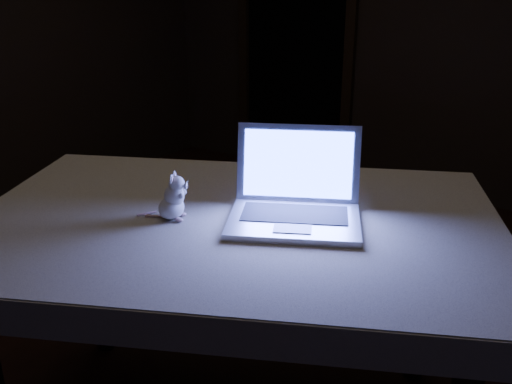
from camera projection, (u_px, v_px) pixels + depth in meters
The scene contains 7 objects.
floor at pixel (225, 364), 2.47m from camera, with size 5.00×5.00×0.00m, color black.
back_wall at pixel (434, 17), 3.96m from camera, with size 4.50×0.04×2.60m, color black.
doorway at pixel (296, 42), 4.60m from camera, with size 1.06×0.36×2.13m, color black, non-canonical shape.
table at pixel (236, 331), 1.98m from camera, with size 1.58×1.02×0.85m, color black, non-canonical shape.
tablecloth at pixel (205, 231), 1.85m from camera, with size 1.69×1.12×0.10m, color beige, non-canonical shape.
laptop at pixel (295, 183), 1.72m from camera, with size 0.41×0.36×0.28m, color silver, non-canonical shape.
plush_mouse at pixel (171, 196), 1.79m from camera, with size 0.11×0.11×0.15m, color silver, non-canonical shape.
Camera 1 is at (1.23, -1.63, 1.59)m, focal length 40.00 mm.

